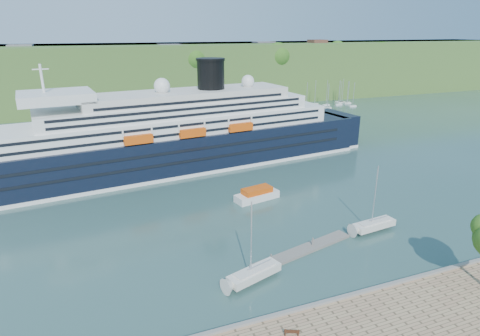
% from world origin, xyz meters
% --- Properties ---
extents(ground, '(400.00, 400.00, 0.00)m').
position_xyz_m(ground, '(0.00, 0.00, 0.00)').
color(ground, '#294944').
rests_on(ground, ground).
extents(far_hillside, '(400.00, 50.00, 24.00)m').
position_xyz_m(far_hillside, '(0.00, 145.00, 12.00)').
color(far_hillside, '#3B5D25').
rests_on(far_hillside, ground).
extents(quay_coping, '(220.00, 0.50, 0.30)m').
position_xyz_m(quay_coping, '(0.00, -0.20, 1.15)').
color(quay_coping, slate).
rests_on(quay_coping, promenade).
extents(cruise_ship, '(107.69, 27.52, 23.94)m').
position_xyz_m(cruise_ship, '(-9.71, 53.78, 11.97)').
color(cruise_ship, black).
rests_on(cruise_ship, ground).
extents(park_bench, '(1.67, 1.21, 0.99)m').
position_xyz_m(park_bench, '(-8.78, -3.29, 1.50)').
color(park_bench, '#4B2615').
rests_on(park_bench, promenade).
extents(floating_pontoon, '(17.24, 6.06, 0.38)m').
position_xyz_m(floating_pontoon, '(1.07, 11.76, 0.19)').
color(floating_pontoon, gray).
rests_on(floating_pontoon, ground).
extents(sailboat_white_near, '(8.37, 4.57, 10.42)m').
position_xyz_m(sailboat_white_near, '(-8.07, 7.79, 5.21)').
color(sailboat_white_near, silver).
rests_on(sailboat_white_near, ground).
extents(sailboat_white_far, '(8.14, 3.02, 10.28)m').
position_xyz_m(sailboat_white_far, '(14.46, 13.20, 5.14)').
color(sailboat_white_far, silver).
rests_on(sailboat_white_far, ground).
extents(tender_launch, '(8.88, 4.48, 2.34)m').
position_xyz_m(tender_launch, '(2.34, 30.93, 1.17)').
color(tender_launch, '#D34B0C').
rests_on(tender_launch, ground).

